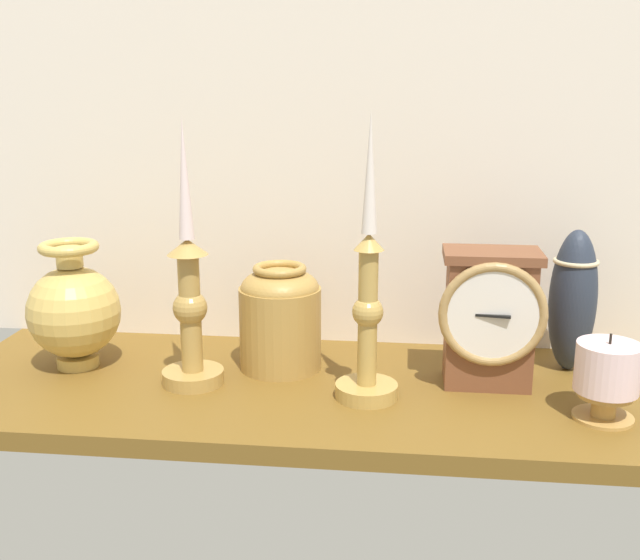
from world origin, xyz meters
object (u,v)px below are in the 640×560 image
at_px(brass_vase_bulbous, 74,309).
at_px(tall_ceramic_vase, 573,300).
at_px(mantel_clock, 490,317).
at_px(candlestick_tall_center, 190,304).
at_px(candlestick_tall_left, 368,315).
at_px(pillar_candle_front, 607,376).
at_px(brass_vase_jar, 280,315).

distance_m(brass_vase_bulbous, tall_ceramic_vase, 0.67).
relative_size(brass_vase_bulbous, tall_ceramic_vase, 0.90).
relative_size(mantel_clock, candlestick_tall_center, 0.52).
relative_size(candlestick_tall_left, pillar_candle_front, 3.38).
distance_m(candlestick_tall_center, tall_ceramic_vase, 0.51).
distance_m(candlestick_tall_left, pillar_candle_front, 0.28).
height_order(candlestick_tall_left, candlestick_tall_center, candlestick_tall_left).
relative_size(mantel_clock, candlestick_tall_left, 0.50).
relative_size(brass_vase_bulbous, brass_vase_jar, 1.21).
distance_m(candlestick_tall_left, brass_vase_bulbous, 0.41).
xyz_separation_m(brass_vase_bulbous, brass_vase_jar, (0.28, 0.03, -0.01)).
distance_m(brass_vase_bulbous, brass_vase_jar, 0.28).
height_order(pillar_candle_front, tall_ceramic_vase, tall_ceramic_vase).
xyz_separation_m(candlestick_tall_left, brass_vase_bulbous, (-0.40, 0.06, -0.03)).
distance_m(candlestick_tall_center, pillar_candle_front, 0.51).
bearing_deg(tall_ceramic_vase, brass_vase_jar, -174.42).
distance_m(candlestick_tall_left, brass_vase_jar, 0.16).
xyz_separation_m(candlestick_tall_left, pillar_candle_front, (0.28, -0.03, -0.05)).
bearing_deg(brass_vase_jar, pillar_candle_front, -16.76).
bearing_deg(brass_vase_bulbous, candlestick_tall_left, -8.79).
relative_size(candlestick_tall_left, brass_vase_jar, 2.42).
bearing_deg(candlestick_tall_left, brass_vase_bulbous, 171.21).
bearing_deg(candlestick_tall_left, brass_vase_jar, 143.69).
distance_m(mantel_clock, brass_vase_bulbous, 0.55).
xyz_separation_m(brass_vase_jar, pillar_candle_front, (0.40, -0.12, -0.02)).
height_order(candlestick_tall_center, brass_vase_bulbous, candlestick_tall_center).
bearing_deg(mantel_clock, pillar_candle_front, -35.19).
xyz_separation_m(mantel_clock, candlestick_tall_left, (-0.15, -0.06, 0.02)).
bearing_deg(candlestick_tall_center, pillar_candle_front, -5.76).
height_order(candlestick_tall_center, tall_ceramic_vase, candlestick_tall_center).
distance_m(mantel_clock, tall_ceramic_vase, 0.14).
relative_size(candlestick_tall_center, tall_ceramic_vase, 1.77).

